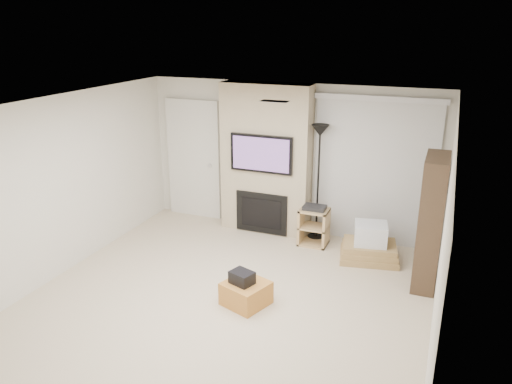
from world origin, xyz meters
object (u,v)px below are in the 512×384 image
at_px(floor_lamp, 319,150).
at_px(av_stand, 314,224).
at_px(box_stack, 370,246).
at_px(bookshelf, 431,222).
at_px(ottoman, 246,293).

relative_size(floor_lamp, av_stand, 2.89).
bearing_deg(box_stack, floor_lamp, 153.59).
bearing_deg(box_stack, bookshelf, -28.15).
height_order(ottoman, box_stack, box_stack).
relative_size(ottoman, floor_lamp, 0.26).
xyz_separation_m(floor_lamp, box_stack, (0.95, -0.47, -1.28)).
distance_m(floor_lamp, av_stand, 1.18).
xyz_separation_m(av_stand, box_stack, (0.93, -0.22, -0.13)).
relative_size(ottoman, box_stack, 0.52).
xyz_separation_m(floor_lamp, av_stand, (0.02, -0.26, -1.16)).
bearing_deg(ottoman, av_stand, 81.30).
relative_size(box_stack, bookshelf, 0.54).
height_order(floor_lamp, bookshelf, floor_lamp).
height_order(floor_lamp, av_stand, floor_lamp).
xyz_separation_m(ottoman, floor_lamp, (0.29, 2.32, 1.35)).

